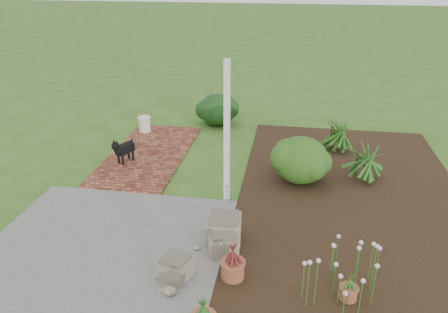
% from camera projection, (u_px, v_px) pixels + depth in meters
% --- Properties ---
extents(ground, '(80.00, 80.00, 0.00)m').
position_uv_depth(ground, '(209.00, 201.00, 7.73)').
color(ground, '#355E1D').
rests_on(ground, ground).
extents(concrete_patio, '(3.50, 3.50, 0.04)m').
position_uv_depth(concrete_patio, '(102.00, 252.00, 6.33)').
color(concrete_patio, '#5D5D5A').
rests_on(concrete_patio, ground).
extents(brick_path, '(1.60, 3.50, 0.04)m').
position_uv_depth(brick_path, '(148.00, 154.00, 9.55)').
color(brick_path, '#5E271D').
rests_on(brick_path, ground).
extents(garden_bed, '(4.00, 7.00, 0.03)m').
position_uv_depth(garden_bed, '(352.00, 198.00, 7.80)').
color(garden_bed, black).
rests_on(garden_bed, ground).
extents(veranda_post, '(0.10, 0.10, 2.50)m').
position_uv_depth(veranda_post, '(227.00, 134.00, 7.26)').
color(veranda_post, white).
rests_on(veranda_post, ground).
extents(stone_trough_near, '(0.49, 0.49, 0.26)m').
position_uv_depth(stone_trough_near, '(176.00, 268.00, 5.78)').
color(stone_trough_near, '#726858').
rests_on(stone_trough_near, concrete_patio).
extents(stone_trough_mid, '(0.55, 0.55, 0.34)m').
position_uv_depth(stone_trough_mid, '(224.00, 229.00, 6.55)').
color(stone_trough_mid, gray).
rests_on(stone_trough_mid, concrete_patio).
extents(stone_trough_far, '(0.52, 0.52, 0.27)m').
position_uv_depth(stone_trough_far, '(223.00, 242.00, 6.29)').
color(stone_trough_far, gray).
rests_on(stone_trough_far, concrete_patio).
extents(black_dog, '(0.35, 0.57, 0.52)m').
position_uv_depth(black_dog, '(123.00, 149.00, 9.00)').
color(black_dog, black).
rests_on(black_dog, brick_path).
extents(cream_ceramic_urn, '(0.29, 0.29, 0.37)m').
position_uv_depth(cream_ceramic_urn, '(145.00, 124.00, 10.69)').
color(cream_ceramic_urn, '#EDE4C3').
rests_on(cream_ceramic_urn, brick_path).
extents(evergreen_shrub, '(1.38, 1.38, 0.89)m').
position_uv_depth(evergreen_shrub, '(301.00, 159.00, 8.23)').
color(evergreen_shrub, '#0A370F').
rests_on(evergreen_shrub, garden_bed).
extents(agapanthus_clump_back, '(1.31, 1.31, 0.93)m').
position_uv_depth(agapanthus_clump_back, '(364.00, 157.00, 8.27)').
color(agapanthus_clump_back, '#1C3D0F').
rests_on(agapanthus_clump_back, garden_bed).
extents(agapanthus_clump_front, '(1.10, 1.10, 0.87)m').
position_uv_depth(agapanthus_clump_front, '(338.00, 131.00, 9.60)').
color(agapanthus_clump_front, '#104214').
rests_on(agapanthus_clump_front, garden_bed).
extents(pink_flower_patch, '(1.39, 1.39, 0.67)m').
position_uv_depth(pink_flower_patch, '(340.00, 274.00, 5.37)').
color(pink_flower_patch, '#113D0F').
rests_on(pink_flower_patch, garden_bed).
extents(terracotta_pot_bronze, '(0.31, 0.31, 0.25)m').
position_uv_depth(terracotta_pot_bronze, '(233.00, 269.00, 5.77)').
color(terracotta_pot_bronze, brown).
rests_on(terracotta_pot_bronze, garden_bed).
extents(terracotta_pot_small_left, '(0.27, 0.27, 0.18)m').
position_uv_depth(terracotta_pot_small_left, '(348.00, 293.00, 5.42)').
color(terracotta_pot_small_left, '#965132').
rests_on(terracotta_pot_small_left, garden_bed).
extents(purple_flowering_bush, '(1.27, 1.27, 0.81)m').
position_uv_depth(purple_flowering_bush, '(217.00, 109.00, 11.21)').
color(purple_flowering_bush, black).
rests_on(purple_flowering_bush, ground).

